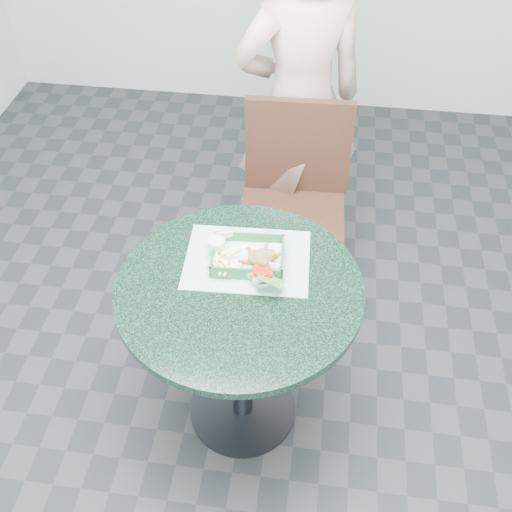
# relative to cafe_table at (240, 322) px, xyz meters

# --- Properties ---
(floor) EXTENTS (4.00, 5.00, 0.02)m
(floor) POSITION_rel_cafe_table_xyz_m (0.00, 0.00, -0.58)
(floor) COLOR #303335
(floor) RESTS_ON ground
(cafe_table) EXTENTS (0.82, 0.82, 0.75)m
(cafe_table) POSITION_rel_cafe_table_xyz_m (0.00, 0.00, 0.00)
(cafe_table) COLOR #2D2D34
(cafe_table) RESTS_ON floor
(dining_chair) EXTENTS (0.47, 0.47, 0.93)m
(dining_chair) POSITION_rel_cafe_table_xyz_m (0.12, 0.80, -0.05)
(dining_chair) COLOR black
(dining_chair) RESTS_ON floor
(diner_person) EXTENTS (0.76, 0.64, 1.78)m
(diner_person) POSITION_rel_cafe_table_xyz_m (0.11, 1.07, 0.31)
(diner_person) COLOR #C7A18F
(diner_person) RESTS_ON floor
(placemat) EXTENTS (0.44, 0.34, 0.00)m
(placemat) POSITION_rel_cafe_table_xyz_m (0.01, 0.12, 0.17)
(placemat) COLOR #9EC5BD
(placemat) RESTS_ON cafe_table
(food_basket) EXTENTS (0.24, 0.18, 0.05)m
(food_basket) POSITION_rel_cafe_table_xyz_m (0.01, 0.11, 0.19)
(food_basket) COLOR #1F6432
(food_basket) RESTS_ON placemat
(crab_sandwich) EXTENTS (0.13, 0.13, 0.08)m
(crab_sandwich) POSITION_rel_cafe_table_xyz_m (0.06, 0.07, 0.22)
(crab_sandwich) COLOR #E5CC78
(crab_sandwich) RESTS_ON food_basket
(fries_pile) EXTENTS (0.11, 0.11, 0.04)m
(fries_pile) POSITION_rel_cafe_table_xyz_m (-0.07, 0.08, 0.21)
(fries_pile) COLOR #FFED8B
(fries_pile) RESTS_ON food_basket
(sauce_ramekin) EXTENTS (0.06, 0.06, 0.03)m
(sauce_ramekin) POSITION_rel_cafe_table_xyz_m (-0.10, 0.14, 0.22)
(sauce_ramekin) COLOR silver
(sauce_ramekin) RESTS_ON food_basket
(garnish_cup) EXTENTS (0.11, 0.10, 0.04)m
(garnish_cup) POSITION_rel_cafe_table_xyz_m (0.07, 0.01, 0.21)
(garnish_cup) COLOR silver
(garnish_cup) RESTS_ON food_basket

